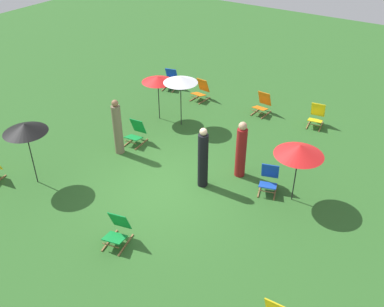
{
  "coord_description": "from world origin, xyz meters",
  "views": [
    {
      "loc": [
        5.87,
        -7.81,
        7.45
      ],
      "look_at": [
        0.0,
        1.2,
        0.5
      ],
      "focal_mm": 40.09,
      "sensor_mm": 36.0,
      "label": 1
    }
  ],
  "objects_px": {
    "umbrella_2": "(181,80)",
    "person_1": "(241,151)",
    "deckchair_6": "(269,179)",
    "deckchair_8": "(117,230)",
    "umbrella_1": "(25,128)",
    "person_0": "(118,128)",
    "deckchair_0": "(316,116)",
    "deckchair_1": "(170,80)",
    "deckchair_7": "(136,133)",
    "deckchair_3": "(201,91)",
    "umbrella_0": "(158,79)",
    "person_2": "(203,159)",
    "umbrella_3": "(299,150)",
    "deckchair_2": "(262,104)"
  },
  "relations": [
    {
      "from": "umbrella_2",
      "to": "person_0",
      "type": "bearing_deg",
      "value": -103.67
    },
    {
      "from": "deckchair_1",
      "to": "umbrella_3",
      "type": "bearing_deg",
      "value": -44.58
    },
    {
      "from": "deckchair_2",
      "to": "deckchair_7",
      "type": "distance_m",
      "value": 4.93
    },
    {
      "from": "deckchair_1",
      "to": "umbrella_2",
      "type": "distance_m",
      "value": 3.48
    },
    {
      "from": "umbrella_1",
      "to": "umbrella_3",
      "type": "relative_size",
      "value": 1.1
    },
    {
      "from": "deckchair_7",
      "to": "umbrella_1",
      "type": "distance_m",
      "value": 3.72
    },
    {
      "from": "person_1",
      "to": "person_2",
      "type": "height_order",
      "value": "person_2"
    },
    {
      "from": "deckchair_3",
      "to": "deckchair_6",
      "type": "relative_size",
      "value": 0.96
    },
    {
      "from": "deckchair_3",
      "to": "umbrella_1",
      "type": "height_order",
      "value": "umbrella_1"
    },
    {
      "from": "umbrella_3",
      "to": "person_0",
      "type": "xyz_separation_m",
      "value": [
        -5.56,
        -0.74,
        -0.72
      ]
    },
    {
      "from": "deckchair_3",
      "to": "umbrella_3",
      "type": "xyz_separation_m",
      "value": [
        5.45,
        -3.99,
        1.23
      ]
    },
    {
      "from": "umbrella_0",
      "to": "person_2",
      "type": "xyz_separation_m",
      "value": [
        3.45,
        -2.56,
        -0.66
      ]
    },
    {
      "from": "umbrella_3",
      "to": "deckchair_0",
      "type": "bearing_deg",
      "value": 101.54
    },
    {
      "from": "deckchair_8",
      "to": "umbrella_1",
      "type": "bearing_deg",
      "value": 158.42
    },
    {
      "from": "person_2",
      "to": "umbrella_1",
      "type": "bearing_deg",
      "value": -90.03
    },
    {
      "from": "deckchair_1",
      "to": "umbrella_0",
      "type": "xyz_separation_m",
      "value": [
        1.22,
        -2.41,
        1.17
      ]
    },
    {
      "from": "deckchair_8",
      "to": "umbrella_0",
      "type": "height_order",
      "value": "umbrella_0"
    },
    {
      "from": "deckchair_1",
      "to": "deckchair_7",
      "type": "relative_size",
      "value": 1.02
    },
    {
      "from": "deckchair_0",
      "to": "person_1",
      "type": "bearing_deg",
      "value": -109.82
    },
    {
      "from": "umbrella_3",
      "to": "person_1",
      "type": "distance_m",
      "value": 1.92
    },
    {
      "from": "umbrella_3",
      "to": "deckchair_6",
      "type": "bearing_deg",
      "value": 177.55
    },
    {
      "from": "deckchair_0",
      "to": "umbrella_2",
      "type": "bearing_deg",
      "value": -155.83
    },
    {
      "from": "deckchair_1",
      "to": "deckchair_6",
      "type": "xyz_separation_m",
      "value": [
        6.35,
        -4.18,
        0.0
      ]
    },
    {
      "from": "deckchair_2",
      "to": "umbrella_0",
      "type": "height_order",
      "value": "umbrella_0"
    },
    {
      "from": "deckchair_8",
      "to": "person_0",
      "type": "bearing_deg",
      "value": 117.98
    },
    {
      "from": "deckchair_2",
      "to": "person_1",
      "type": "xyz_separation_m",
      "value": [
        1.15,
        -3.96,
        0.48
      ]
    },
    {
      "from": "deckchair_1",
      "to": "person_1",
      "type": "xyz_separation_m",
      "value": [
        5.33,
        -3.96,
        0.48
      ]
    },
    {
      "from": "deckchair_0",
      "to": "deckchair_8",
      "type": "height_order",
      "value": "same"
    },
    {
      "from": "person_2",
      "to": "deckchair_3",
      "type": "bearing_deg",
      "value": -178.88
    },
    {
      "from": "deckchair_3",
      "to": "umbrella_3",
      "type": "relative_size",
      "value": 0.47
    },
    {
      "from": "umbrella_3",
      "to": "deckchair_1",
      "type": "bearing_deg",
      "value": 149.28
    },
    {
      "from": "deckchair_2",
      "to": "deckchair_6",
      "type": "bearing_deg",
      "value": -59.1
    },
    {
      "from": "deckchair_2",
      "to": "umbrella_2",
      "type": "distance_m",
      "value": 3.4
    },
    {
      "from": "deckchair_6",
      "to": "person_1",
      "type": "xyz_separation_m",
      "value": [
        -1.02,
        0.21,
        0.48
      ]
    },
    {
      "from": "umbrella_2",
      "to": "person_0",
      "type": "relative_size",
      "value": 1.0
    },
    {
      "from": "deckchair_0",
      "to": "deckchair_1",
      "type": "height_order",
      "value": "same"
    },
    {
      "from": "deckchair_3",
      "to": "deckchair_8",
      "type": "height_order",
      "value": "same"
    },
    {
      "from": "deckchair_6",
      "to": "umbrella_2",
      "type": "distance_m",
      "value": 4.77
    },
    {
      "from": "umbrella_2",
      "to": "person_1",
      "type": "bearing_deg",
      "value": -26.63
    },
    {
      "from": "umbrella_0",
      "to": "umbrella_1",
      "type": "relative_size",
      "value": 0.86
    },
    {
      "from": "deckchair_2",
      "to": "umbrella_0",
      "type": "bearing_deg",
      "value": -137.3
    },
    {
      "from": "deckchair_7",
      "to": "umbrella_2",
      "type": "xyz_separation_m",
      "value": [
        0.55,
        1.83,
        1.36
      ]
    },
    {
      "from": "umbrella_1",
      "to": "umbrella_2",
      "type": "bearing_deg",
      "value": 72.97
    },
    {
      "from": "deckchair_2",
      "to": "deckchair_3",
      "type": "height_order",
      "value": "same"
    },
    {
      "from": "deckchair_2",
      "to": "umbrella_0",
      "type": "relative_size",
      "value": 0.5
    },
    {
      "from": "deckchair_0",
      "to": "umbrella_2",
      "type": "height_order",
      "value": "umbrella_2"
    },
    {
      "from": "deckchair_3",
      "to": "umbrella_0",
      "type": "distance_m",
      "value": 2.52
    },
    {
      "from": "deckchair_8",
      "to": "person_2",
      "type": "relative_size",
      "value": 0.46
    },
    {
      "from": "person_2",
      "to": "deckchair_7",
      "type": "bearing_deg",
      "value": -135.78
    },
    {
      "from": "umbrella_3",
      "to": "deckchair_3",
      "type": "bearing_deg",
      "value": 143.81
    }
  ]
}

